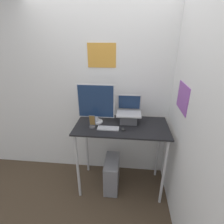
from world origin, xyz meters
TOP-DOWN VIEW (x-y plane):
  - ground_plane at (0.00, 0.00)m, footprint 12.00×12.00m
  - wall_back at (-0.00, 0.69)m, footprint 6.00×0.06m
  - wall_side_right at (0.68, 0.00)m, footprint 0.06×6.00m
  - desk at (0.00, 0.30)m, footprint 1.19×0.60m
  - laptop at (0.09, 0.40)m, footprint 0.32×0.26m
  - monitor at (-0.33, 0.35)m, footprint 0.47×0.16m
  - keyboard at (-0.16, 0.19)m, footprint 0.26×0.10m
  - mouse at (0.02, 0.17)m, footprint 0.04×0.07m
  - cell_phone at (-0.36, 0.21)m, footprint 0.08×0.08m
  - computer_tower at (-0.12, 0.26)m, footprint 0.19×0.43m

SIDE VIEW (x-z plane):
  - ground_plane at x=0.00m, z-range 0.00..0.00m
  - computer_tower at x=-0.12m, z-range 0.00..0.47m
  - desk at x=0.00m, z-range 0.36..1.37m
  - keyboard at x=-0.16m, z-range 1.01..1.02m
  - mouse at x=0.02m, z-range 1.01..1.04m
  - cell_phone at x=-0.36m, z-range 0.98..1.14m
  - laptop at x=0.09m, z-range 0.93..1.28m
  - monitor at x=-0.33m, z-range 1.01..1.52m
  - wall_side_right at x=0.68m, z-range 0.00..2.60m
  - wall_back at x=0.00m, z-range 0.00..2.60m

